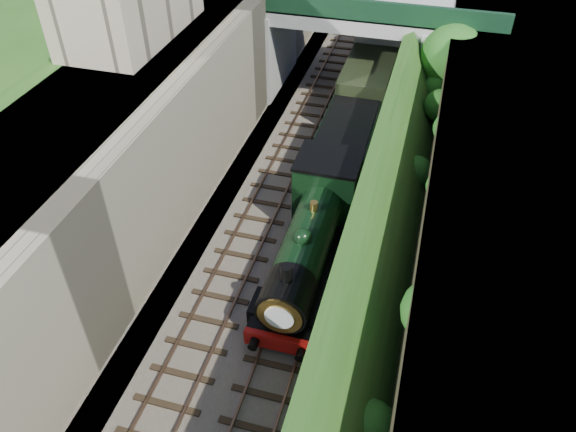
{
  "coord_description": "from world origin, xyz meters",
  "views": [
    {
      "loc": [
        4.99,
        -9.78,
        17.95
      ],
      "look_at": [
        0.0,
        7.98,
        2.39
      ],
      "focal_mm": 35.0,
      "sensor_mm": 36.0,
      "label": 1
    }
  ],
  "objects_px": {
    "tree": "(454,59)",
    "locomotive": "(312,238)",
    "road_bridge": "(373,37)",
    "tender": "(345,150)"
  },
  "relations": [
    {
      "from": "locomotive",
      "to": "road_bridge",
      "type": "bearing_deg",
      "value": 90.89
    },
    {
      "from": "tender",
      "to": "road_bridge",
      "type": "bearing_deg",
      "value": 91.59
    },
    {
      "from": "road_bridge",
      "to": "locomotive",
      "type": "distance_m",
      "value": 16.7
    },
    {
      "from": "road_bridge",
      "to": "tender",
      "type": "xyz_separation_m",
      "value": [
        0.26,
        -9.2,
        -2.46
      ]
    },
    {
      "from": "tree",
      "to": "locomotive",
      "type": "bearing_deg",
      "value": -109.44
    },
    {
      "from": "road_bridge",
      "to": "locomotive",
      "type": "bearing_deg",
      "value": -89.11
    },
    {
      "from": "tree",
      "to": "tender",
      "type": "relative_size",
      "value": 1.1
    },
    {
      "from": "tree",
      "to": "tender",
      "type": "distance_m",
      "value": 8.2
    },
    {
      "from": "tree",
      "to": "locomotive",
      "type": "height_order",
      "value": "tree"
    },
    {
      "from": "tree",
      "to": "tender",
      "type": "xyz_separation_m",
      "value": [
        -4.71,
        -5.99,
        -3.03
      ]
    }
  ]
}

